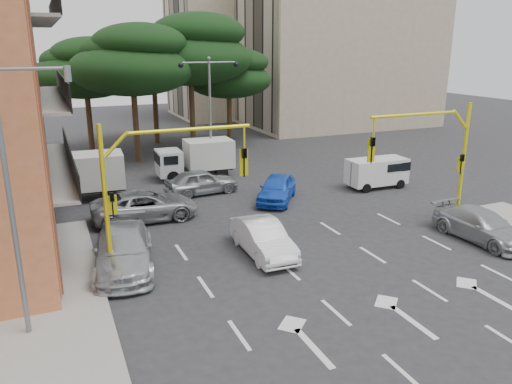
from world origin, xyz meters
TOP-DOWN VIEW (x-y plane):
  - ground at (0.00, 0.00)m, footprint 120.00×120.00m
  - median_strip at (0.00, 16.00)m, footprint 1.40×6.00m
  - apartment_beige_near at (19.95, 32.00)m, footprint 20.20×12.15m
  - apartment_beige_far at (12.95, 44.00)m, footprint 16.20×12.15m
  - pine_left_near at (-3.94, 21.96)m, footprint 9.15×9.15m
  - pine_center at (1.06, 23.96)m, footprint 9.98×9.98m
  - pine_left_far at (-6.94, 25.96)m, footprint 8.32×8.32m
  - pine_right at (5.06, 25.96)m, footprint 7.49×7.49m
  - pine_back at (-0.94, 28.96)m, footprint 9.15×9.15m
  - signal_mast_right at (6.80, 1.99)m, footprint 5.79×0.37m
  - signal_mast_left at (-6.80, 1.99)m, footprint 5.79×0.37m
  - street_lamp_left at (-11.29, -1.00)m, footprint 2.08×0.20m
  - street_lamp_center at (0.00, 16.00)m, footprint 4.16×0.36m
  - car_white_hatch at (-2.29, 1.96)m, footprint 1.60×4.43m
  - car_blue_compact at (1.52, 8.62)m, footprint 4.00×4.60m
  - car_silver_wagon at (-8.00, 2.88)m, footprint 3.14×5.85m
  - car_silver_cross_a at (-6.06, 8.33)m, footprint 5.42×2.51m
  - car_silver_cross_b at (-2.06, 11.70)m, footprint 4.58×2.18m
  - car_silver_parked at (7.60, -0.50)m, footprint 2.21×4.94m
  - van_white at (8.50, 8.73)m, footprint 3.80×1.77m
  - box_truck_a at (-9.00, 13.23)m, footprint 5.60×2.65m
  - box_truck_b at (-1.28, 15.50)m, footprint 5.23×2.33m

SIDE VIEW (x-z plane):
  - ground at x=0.00m, z-range 0.00..0.00m
  - median_strip at x=0.00m, z-range 0.00..0.15m
  - car_silver_parked at x=7.60m, z-range 0.00..1.41m
  - car_white_hatch at x=-2.29m, z-range 0.00..1.45m
  - car_blue_compact at x=1.52m, z-range 0.00..1.50m
  - car_silver_cross_a at x=-6.06m, z-range 0.00..1.51m
  - car_silver_cross_b at x=-2.06m, z-range 0.00..1.51m
  - car_silver_wagon at x=-8.00m, z-range 0.00..1.61m
  - van_white at x=8.50m, z-range 0.00..1.88m
  - box_truck_b at x=-1.28m, z-range 0.00..2.54m
  - box_truck_a at x=-9.00m, z-range 0.00..2.69m
  - signal_mast_right at x=6.80m, z-range 0.88..6.88m
  - signal_mast_left at x=-6.80m, z-range 0.88..6.88m
  - street_lamp_left at x=-11.29m, z-range 0.72..8.72m
  - street_lamp_center at x=0.00m, z-range 1.54..9.31m
  - pine_right at x=5.06m, z-range 2.03..10.40m
  - pine_left_far at x=-6.94m, z-range 2.26..11.56m
  - pine_left_near at x=-3.94m, z-range 2.49..12.72m
  - pine_back at x=-0.94m, z-range 2.49..12.72m
  - pine_center at x=1.06m, z-range 2.72..13.88m
  - apartment_beige_far at x=12.95m, z-range 0.00..16.70m
  - apartment_beige_near at x=19.95m, z-range 0.00..18.70m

